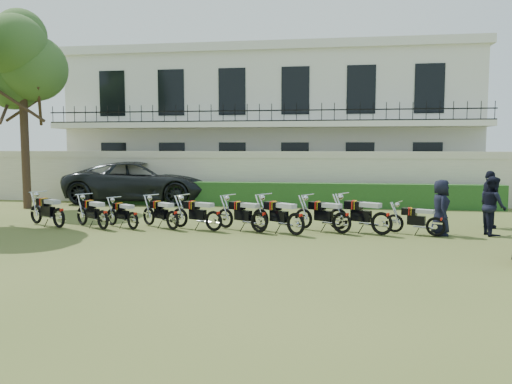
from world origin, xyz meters
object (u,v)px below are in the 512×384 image
(motorcycle_0, at_px, (59,213))
(officer_5, at_px, (489,199))
(motorcycle_8, at_px, (382,218))
(suv, at_px, (142,182))
(officer_3, at_px, (441,208))
(officer_4, at_px, (493,206))
(tree_west_near, at_px, (22,61))
(motorcycle_7, at_px, (342,217))
(motorcycle_2, at_px, (133,216))
(motorcycle_3, at_px, (172,215))
(motorcycle_1, at_px, (103,215))
(motorcycle_5, at_px, (259,217))
(motorcycle_4, at_px, (214,216))
(motorcycle_9, at_px, (436,222))
(motorcycle_6, at_px, (296,218))

(motorcycle_0, distance_m, officer_5, 13.23)
(motorcycle_8, xyz_separation_m, suv, (-9.86, 7.18, 0.40))
(motorcycle_0, height_order, officer_3, officer_3)
(suv, height_order, officer_4, suv)
(tree_west_near, xyz_separation_m, motorcycle_0, (3.92, -4.47, -5.40))
(motorcycle_8, height_order, officer_3, officer_3)
(motorcycle_0, xyz_separation_m, motorcycle_7, (8.55, 0.27, -0.00))
(motorcycle_2, xyz_separation_m, suv, (-2.55, 7.28, 0.49))
(motorcycle_3, bearing_deg, motorcycle_1, 133.19)
(motorcycle_3, bearing_deg, motorcycle_5, -56.65)
(officer_4, bearing_deg, motorcycle_4, 89.80)
(motorcycle_2, distance_m, motorcycle_3, 1.21)
(motorcycle_7, distance_m, motorcycle_9, 2.57)
(motorcycle_0, bearing_deg, officer_5, -51.46)
(motorcycle_1, bearing_deg, suv, 47.67)
(motorcycle_4, relative_size, motorcycle_5, 1.04)
(motorcycle_1, relative_size, officer_4, 0.94)
(motorcycle_4, bearing_deg, motorcycle_9, -65.75)
(tree_west_near, relative_size, officer_5, 4.46)
(motorcycle_0, xyz_separation_m, motorcycle_4, (4.83, 0.13, -0.01))
(motorcycle_3, distance_m, officer_4, 9.23)
(motorcycle_2, distance_m, motorcycle_6, 4.93)
(motorcycle_6, bearing_deg, officer_5, -32.13)
(motorcycle_6, bearing_deg, motorcycle_9, -47.22)
(suv, bearing_deg, motorcycle_5, -143.21)
(motorcycle_9, bearing_deg, motorcycle_0, 115.17)
(motorcycle_0, bearing_deg, officer_4, -57.22)
(tree_west_near, distance_m, motorcycle_7, 14.22)
(motorcycle_4, distance_m, officer_4, 7.97)
(motorcycle_6, height_order, motorcycle_9, motorcycle_6)
(motorcycle_3, bearing_deg, tree_west_near, 95.66)
(motorcycle_1, bearing_deg, motorcycle_8, -53.02)
(motorcycle_4, bearing_deg, motorcycle_2, 114.38)
(motorcycle_1, xyz_separation_m, motorcycle_2, (0.87, 0.18, -0.04))
(tree_west_near, relative_size, officer_3, 4.99)
(tree_west_near, height_order, officer_5, tree_west_near)
(motorcycle_1, height_order, motorcycle_2, motorcycle_1)
(motorcycle_1, bearing_deg, officer_5, -44.21)
(motorcycle_8, bearing_deg, officer_5, -29.57)
(motorcycle_5, relative_size, officer_3, 1.08)
(motorcycle_6, bearing_deg, suv, 80.57)
(officer_4, bearing_deg, motorcycle_3, 88.84)
(motorcycle_1, distance_m, officer_3, 9.86)
(motorcycle_2, bearing_deg, officer_4, -52.56)
(motorcycle_0, bearing_deg, motorcycle_9, -59.39)
(motorcycle_9, height_order, officer_3, officer_3)
(officer_4, bearing_deg, motorcycle_6, 95.33)
(motorcycle_0, bearing_deg, suv, 30.94)
(motorcycle_4, xyz_separation_m, officer_3, (6.48, 0.43, 0.31))
(motorcycle_1, relative_size, motorcycle_2, 1.09)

